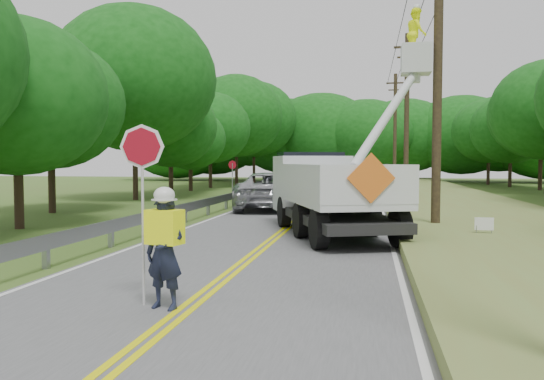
# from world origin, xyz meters

# --- Properties ---
(ground) EXTENTS (140.00, 140.00, 0.00)m
(ground) POSITION_xyz_m (0.00, 0.00, 0.00)
(ground) COLOR #495C26
(ground) RESTS_ON ground
(road) EXTENTS (7.20, 96.00, 0.03)m
(road) POSITION_xyz_m (0.00, 14.00, 0.01)
(road) COLOR #535355
(road) RESTS_ON ground
(guardrail) EXTENTS (0.18, 48.00, 0.77)m
(guardrail) POSITION_xyz_m (-4.02, 14.91, 0.55)
(guardrail) COLOR gray
(guardrail) RESTS_ON ground
(utility_poles) EXTENTS (1.60, 43.30, 10.00)m
(utility_poles) POSITION_xyz_m (5.00, 17.02, 5.27)
(utility_poles) COLOR black
(utility_poles) RESTS_ON ground
(tall_grass_verge) EXTENTS (7.00, 96.00, 0.30)m
(tall_grass_verge) POSITION_xyz_m (7.10, 14.00, 0.15)
(tall_grass_verge) COLOR olive
(tall_grass_verge) RESTS_ON ground
(treeline_left) EXTENTS (11.03, 55.97, 11.71)m
(treeline_left) POSITION_xyz_m (-10.57, 30.40, 6.28)
(treeline_left) COLOR #332319
(treeline_left) RESTS_ON ground
(treeline_horizon) EXTENTS (57.00, 13.84, 10.54)m
(treeline_horizon) POSITION_xyz_m (-0.20, 56.13, 5.50)
(treeline_horizon) COLOR #104B10
(treeline_horizon) RESTS_ON ground
(flagger) EXTENTS (1.14, 0.57, 2.91)m
(flagger) POSITION_xyz_m (-0.34, -1.63, 1.06)
(flagger) COLOR #191E33
(flagger) RESTS_ON road
(bucket_truck) EXTENTS (5.59, 8.04, 7.36)m
(bucket_truck) POSITION_xyz_m (1.48, 8.61, 1.65)
(bucket_truck) COLOR black
(bucket_truck) RESTS_ON road
(suv_silver) EXTENTS (3.84, 6.81, 1.79)m
(suv_silver) POSITION_xyz_m (-2.02, 16.22, 0.92)
(suv_silver) COLOR #B0B1B7
(suv_silver) RESTS_ON road
(suv_darkgrey) EXTENTS (4.39, 6.03, 1.62)m
(suv_darkgrey) POSITION_xyz_m (-1.75, 22.31, 0.83)
(suv_darkgrey) COLOR #3C3E44
(suv_darkgrey) RESTS_ON road
(stop_sign_permanent) EXTENTS (0.41, 0.35, 2.41)m
(stop_sign_permanent) POSITION_xyz_m (-5.01, 20.81, 1.58)
(stop_sign_permanent) COLOR gray
(stop_sign_permanent) RESTS_ON ground
(yard_sign) EXTENTS (0.52, 0.06, 0.75)m
(yard_sign) POSITION_xyz_m (6.05, 6.52, 0.54)
(yard_sign) COLOR white
(yard_sign) RESTS_ON ground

